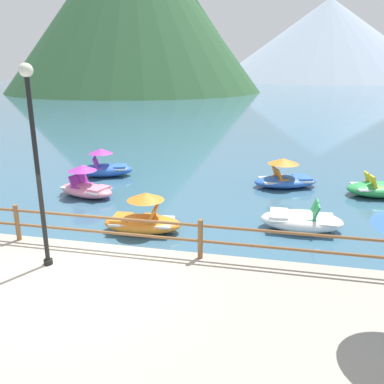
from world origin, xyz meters
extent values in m
plane|color=#38607A|center=(0.00, 40.00, 0.00)|extent=(200.00, 200.00, 0.00)
cube|color=#A39989|center=(0.00, -2.20, 0.20)|extent=(28.00, 8.00, 0.40)
cylinder|color=brown|center=(-2.38, 1.55, 0.88)|extent=(0.12, 0.12, 0.95)
cylinder|color=brown|center=(2.38, 1.55, 0.88)|extent=(0.12, 0.12, 0.95)
cylinder|color=brown|center=(0.00, 1.55, 1.21)|extent=(23.80, 0.07, 0.07)
cylinder|color=brown|center=(0.00, 1.55, 0.83)|extent=(23.80, 0.07, 0.07)
cylinder|color=black|center=(-0.91, 0.49, 2.44)|extent=(0.10, 0.10, 4.09)
sphere|color=silver|center=(-0.91, 0.49, 4.61)|extent=(0.28, 0.28, 0.28)
cylinder|color=black|center=(-0.91, 0.49, 0.46)|extent=(0.20, 0.20, 0.12)
ellipsoid|color=green|center=(7.76, 8.87, 0.26)|extent=(2.59, 1.81, 0.53)
cube|color=silver|center=(7.76, 8.87, 0.36)|extent=(2.03, 1.46, 0.06)
cube|color=yellow|center=(7.64, 8.57, 0.43)|extent=(0.47, 0.47, 0.08)
cube|color=yellow|center=(7.47, 8.53, 0.65)|extent=(0.28, 0.43, 0.43)
cube|color=yellow|center=(7.53, 9.10, 0.43)|extent=(0.47, 0.47, 0.08)
cube|color=yellow|center=(7.36, 9.07, 0.65)|extent=(0.28, 0.43, 0.43)
ellipsoid|color=pink|center=(-2.96, 6.44, 0.23)|extent=(2.50, 1.71, 0.47)
cube|color=silver|center=(-2.96, 6.44, 0.32)|extent=(1.96, 1.38, 0.06)
cube|color=purple|center=(-3.19, 6.28, 0.39)|extent=(0.50, 0.50, 0.08)
cube|color=purple|center=(-3.36, 6.33, 0.61)|extent=(0.31, 0.44, 0.43)
cube|color=purple|center=(-3.07, 6.71, 0.39)|extent=(0.50, 0.50, 0.08)
cube|color=purple|center=(-3.24, 6.76, 0.61)|extent=(0.31, 0.44, 0.43)
cube|color=pink|center=(-2.36, 6.27, 0.38)|extent=(0.70, 0.89, 0.12)
cone|color=purple|center=(-3.07, 6.48, 1.09)|extent=(1.31, 1.31, 0.22)
ellipsoid|color=white|center=(4.80, 4.84, 0.28)|extent=(2.43, 1.35, 0.55)
cube|color=silver|center=(4.80, 4.84, 0.37)|extent=(1.89, 1.11, 0.06)
cube|color=#339956|center=(4.98, 5.11, 0.44)|extent=(0.41, 0.41, 0.08)
cube|color=#339956|center=(5.16, 5.11, 0.66)|extent=(0.21, 0.40, 0.43)
cube|color=#339956|center=(4.99, 4.58, 0.44)|extent=(0.41, 0.41, 0.08)
cube|color=#339956|center=(5.17, 4.58, 0.66)|extent=(0.21, 0.40, 0.43)
cube|color=white|center=(4.14, 4.83, 0.43)|extent=(0.54, 0.93, 0.12)
ellipsoid|color=orange|center=(0.22, 3.66, 0.24)|extent=(2.40, 1.36, 0.49)
cube|color=silver|center=(0.22, 3.66, 0.33)|extent=(1.87, 1.11, 0.06)
cube|color=orange|center=(0.37, 3.91, 0.40)|extent=(0.44, 0.44, 0.08)
cube|color=orange|center=(0.55, 3.93, 0.62)|extent=(0.25, 0.42, 0.43)
cube|color=orange|center=(0.42, 3.46, 0.40)|extent=(0.44, 0.44, 0.08)
cube|color=orange|center=(0.60, 3.47, 0.62)|extent=(0.25, 0.42, 0.43)
cube|color=orange|center=(-0.40, 3.60, 0.39)|extent=(0.58, 0.84, 0.12)
cone|color=orange|center=(0.34, 3.68, 1.10)|extent=(1.18, 1.18, 0.22)
ellipsoid|color=blue|center=(4.33, 9.34, 0.22)|extent=(2.83, 2.05, 0.45)
cube|color=silver|center=(4.33, 9.34, 0.30)|extent=(2.22, 1.65, 0.06)
cube|color=orange|center=(4.23, 9.04, 0.37)|extent=(0.51, 0.51, 0.08)
cube|color=orange|center=(4.06, 8.98, 0.59)|extent=(0.33, 0.45, 0.43)
cube|color=orange|center=(4.06, 9.52, 0.37)|extent=(0.51, 0.51, 0.08)
cube|color=orange|center=(3.89, 9.46, 0.59)|extent=(0.33, 0.45, 0.43)
cube|color=blue|center=(4.99, 9.57, 0.36)|extent=(0.82, 1.04, 0.12)
cone|color=orange|center=(4.21, 9.30, 1.07)|extent=(1.56, 1.56, 0.22)
ellipsoid|color=blue|center=(-3.49, 9.29, 0.28)|extent=(2.66, 1.84, 0.56)
cube|color=silver|center=(-3.49, 9.29, 0.38)|extent=(2.09, 1.48, 0.06)
cube|color=purple|center=(-3.59, 9.02, 0.45)|extent=(0.51, 0.51, 0.08)
cube|color=purple|center=(-3.76, 8.97, 0.67)|extent=(0.33, 0.45, 0.43)
cube|color=purple|center=(-3.74, 9.44, 0.45)|extent=(0.51, 0.51, 0.08)
cube|color=purple|center=(-3.91, 9.38, 0.67)|extent=(0.33, 0.45, 0.43)
cube|color=blue|center=(-2.86, 9.51, 0.44)|extent=(0.76, 0.91, 0.12)
cone|color=purple|center=(-3.61, 9.25, 1.15)|extent=(1.34, 1.34, 0.22)
cone|color=#2D5633|center=(-24.79, 72.04, 15.82)|extent=(48.94, 48.94, 31.65)
cone|color=#2D5633|center=(-15.00, 78.04, 9.49)|extent=(26.92, 26.92, 18.99)
cone|color=#93A3B7|center=(16.81, 141.86, 12.99)|extent=(73.12, 73.12, 25.99)
camera|label=1|loc=(4.05, -6.87, 4.68)|focal=37.90mm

